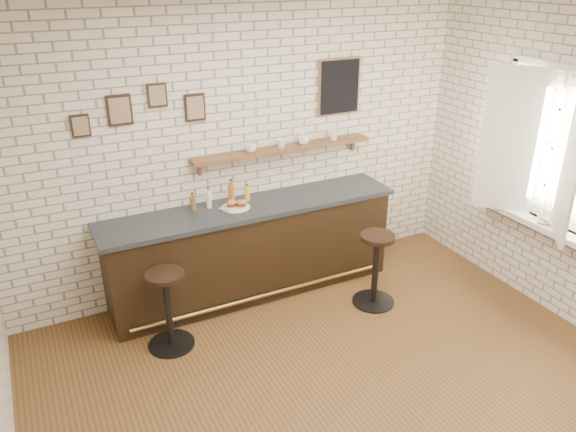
{
  "coord_description": "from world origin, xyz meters",
  "views": [
    {
      "loc": [
        -2.07,
        -3.14,
        3.27
      ],
      "look_at": [
        -0.05,
        0.9,
        1.21
      ],
      "focal_mm": 35.0,
      "sensor_mm": 36.0,
      "label": 1
    }
  ],
  "objects_px": {
    "book_lower": "(549,225)",
    "shelf_cup_c": "(304,140)",
    "ciabatta_sandwich": "(237,203)",
    "shelf_cup_d": "(334,135)",
    "sandwich_plate": "(236,207)",
    "bitters_bottle_amber": "(231,194)",
    "shelf_cup_a": "(251,148)",
    "shelf_cup_b": "(281,143)",
    "bitters_bottle_brown": "(193,203)",
    "condiment_bottle_yellow": "(247,194)",
    "bar_counter": "(252,249)",
    "bitters_bottle_white": "(209,200)",
    "bar_stool_right": "(376,267)",
    "book_upper": "(547,222)",
    "bar_stool_left": "(168,307)"
  },
  "relations": [
    {
      "from": "book_lower",
      "to": "shelf_cup_c",
      "type": "bearing_deg",
      "value": 101.88
    },
    {
      "from": "ciabatta_sandwich",
      "to": "shelf_cup_d",
      "type": "bearing_deg",
      "value": 8.83
    },
    {
      "from": "sandwich_plate",
      "to": "bitters_bottle_amber",
      "type": "distance_m",
      "value": 0.16
    },
    {
      "from": "bitters_bottle_amber",
      "to": "shelf_cup_a",
      "type": "height_order",
      "value": "shelf_cup_a"
    },
    {
      "from": "ciabatta_sandwich",
      "to": "shelf_cup_b",
      "type": "distance_m",
      "value": 0.79
    },
    {
      "from": "bitters_bottle_brown",
      "to": "condiment_bottle_yellow",
      "type": "bearing_deg",
      "value": 0.0
    },
    {
      "from": "shelf_cup_a",
      "to": "shelf_cup_b",
      "type": "bearing_deg",
      "value": -39.98
    },
    {
      "from": "bitters_bottle_brown",
      "to": "shelf_cup_c",
      "type": "bearing_deg",
      "value": 2.95
    },
    {
      "from": "bar_counter",
      "to": "bitters_bottle_white",
      "type": "height_order",
      "value": "bitters_bottle_white"
    },
    {
      "from": "condiment_bottle_yellow",
      "to": "bitters_bottle_brown",
      "type": "bearing_deg",
      "value": -180.0
    },
    {
      "from": "bitters_bottle_amber",
      "to": "shelf_cup_c",
      "type": "relative_size",
      "value": 2.01
    },
    {
      "from": "book_lower",
      "to": "bitters_bottle_brown",
      "type": "bearing_deg",
      "value": 117.82
    },
    {
      "from": "bitters_bottle_white",
      "to": "shelf_cup_d",
      "type": "xyz_separation_m",
      "value": [
        1.47,
        0.07,
        0.45
      ]
    },
    {
      "from": "bitters_bottle_white",
      "to": "shelf_cup_b",
      "type": "height_order",
      "value": "shelf_cup_b"
    },
    {
      "from": "ciabatta_sandwich",
      "to": "bar_stool_right",
      "type": "relative_size",
      "value": 0.26
    },
    {
      "from": "condiment_bottle_yellow",
      "to": "book_lower",
      "type": "xyz_separation_m",
      "value": [
        2.43,
        -1.73,
        -0.14
      ]
    },
    {
      "from": "bitters_bottle_brown",
      "to": "sandwich_plate",
      "type": "bearing_deg",
      "value": -17.24
    },
    {
      "from": "bitters_bottle_amber",
      "to": "book_lower",
      "type": "xyz_separation_m",
      "value": [
        2.61,
        -1.73,
        -0.18
      ]
    },
    {
      "from": "bitters_bottle_amber",
      "to": "book_upper",
      "type": "height_order",
      "value": "bitters_bottle_amber"
    },
    {
      "from": "book_lower",
      "to": "shelf_cup_a",
      "type": "bearing_deg",
      "value": 110.32
    },
    {
      "from": "condiment_bottle_yellow",
      "to": "bar_counter",
      "type": "bearing_deg",
      "value": -96.48
    },
    {
      "from": "sandwich_plate",
      "to": "book_upper",
      "type": "xyz_separation_m",
      "value": [
        2.61,
        -1.57,
        -0.06
      ]
    },
    {
      "from": "shelf_cup_b",
      "to": "shelf_cup_d",
      "type": "distance_m",
      "value": 0.63
    },
    {
      "from": "condiment_bottle_yellow",
      "to": "bar_stool_right",
      "type": "relative_size",
      "value": 0.23
    },
    {
      "from": "shelf_cup_a",
      "to": "shelf_cup_c",
      "type": "xyz_separation_m",
      "value": [
        0.61,
        0.0,
        0.0
      ]
    },
    {
      "from": "shelf_cup_a",
      "to": "shelf_cup_d",
      "type": "xyz_separation_m",
      "value": [
        0.98,
        0.0,
        0.0
      ]
    },
    {
      "from": "bar_counter",
      "to": "sandwich_plate",
      "type": "height_order",
      "value": "sandwich_plate"
    },
    {
      "from": "bar_stool_right",
      "to": "bitters_bottle_brown",
      "type": "bearing_deg",
      "value": 150.26
    },
    {
      "from": "bitters_bottle_amber",
      "to": "shelf_cup_d",
      "type": "distance_m",
      "value": 1.31
    },
    {
      "from": "bitters_bottle_brown",
      "to": "bitters_bottle_amber",
      "type": "relative_size",
      "value": 0.74
    },
    {
      "from": "bitters_bottle_amber",
      "to": "book_upper",
      "type": "relative_size",
      "value": 1.26
    },
    {
      "from": "bar_counter",
      "to": "shelf_cup_d",
      "type": "bearing_deg",
      "value": 10.6
    },
    {
      "from": "bar_stool_right",
      "to": "shelf_cup_a",
      "type": "distance_m",
      "value": 1.76
    },
    {
      "from": "bitters_bottle_brown",
      "to": "bitters_bottle_amber",
      "type": "height_order",
      "value": "bitters_bottle_amber"
    },
    {
      "from": "bar_stool_left",
      "to": "bitters_bottle_white",
      "type": "bearing_deg",
      "value": 45.18
    },
    {
      "from": "sandwich_plate",
      "to": "bar_stool_left",
      "type": "distance_m",
      "value": 1.21
    },
    {
      "from": "bitters_bottle_brown",
      "to": "shelf_cup_d",
      "type": "xyz_separation_m",
      "value": [
        1.64,
        0.07,
        0.46
      ]
    },
    {
      "from": "shelf_cup_d",
      "to": "bitters_bottle_amber",
      "type": "bearing_deg",
      "value": -171.63
    },
    {
      "from": "sandwich_plate",
      "to": "bitters_bottle_brown",
      "type": "xyz_separation_m",
      "value": [
        -0.4,
        0.13,
        0.07
      ]
    },
    {
      "from": "condiment_bottle_yellow",
      "to": "bar_stool_right",
      "type": "xyz_separation_m",
      "value": [
        1.02,
        -0.91,
        -0.66
      ]
    },
    {
      "from": "ciabatta_sandwich",
      "to": "book_lower",
      "type": "height_order",
      "value": "ciabatta_sandwich"
    },
    {
      "from": "ciabatta_sandwich",
      "to": "shelf_cup_c",
      "type": "bearing_deg",
      "value": 12.55
    },
    {
      "from": "bitters_bottle_brown",
      "to": "condiment_bottle_yellow",
      "type": "xyz_separation_m",
      "value": [
        0.58,
        0.0,
        -0.0
      ]
    },
    {
      "from": "shelf_cup_a",
      "to": "shelf_cup_d",
      "type": "bearing_deg",
      "value": -39.98
    },
    {
      "from": "sandwich_plate",
      "to": "shelf_cup_c",
      "type": "xyz_separation_m",
      "value": [
        0.86,
        0.19,
        0.54
      ]
    },
    {
      "from": "book_lower",
      "to": "bar_stool_right",
      "type": "bearing_deg",
      "value": 117.69
    },
    {
      "from": "shelf_cup_b",
      "to": "book_lower",
      "type": "relative_size",
      "value": 0.44
    },
    {
      "from": "bitters_bottle_white",
      "to": "bar_counter",
      "type": "bearing_deg",
      "value": -18.74
    },
    {
      "from": "condiment_bottle_yellow",
      "to": "book_upper",
      "type": "xyz_separation_m",
      "value": [
        2.43,
        -1.69,
        -0.13
      ]
    },
    {
      "from": "bar_stool_right",
      "to": "bar_stool_left",
      "type": "bearing_deg",
      "value": 173.35
    }
  ]
}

